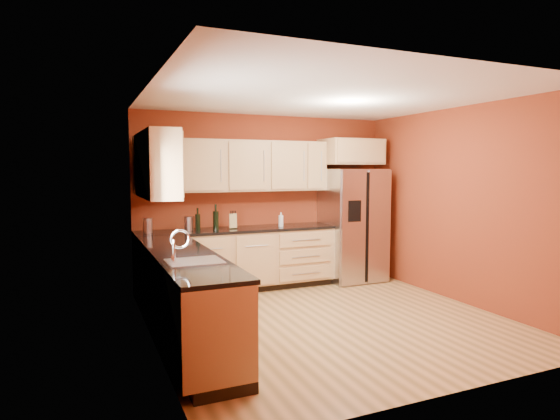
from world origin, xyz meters
The scene contains 23 objects.
floor centered at (0.00, 0.00, 0.00)m, with size 4.00×4.00×0.00m, color olive.
ceiling centered at (0.00, 0.00, 2.60)m, with size 4.00×4.00×0.00m, color white.
wall_back centered at (0.00, 2.00, 1.30)m, with size 4.00×0.04×2.60m, color maroon.
wall_front centered at (0.00, -2.00, 1.30)m, with size 4.00×0.04×2.60m, color maroon.
wall_left centered at (-2.00, 0.00, 1.30)m, with size 0.04×4.00×2.60m, color maroon.
wall_right centered at (2.00, 0.00, 1.30)m, with size 0.04×4.00×2.60m, color maroon.
base_cabinets_back centered at (-0.55, 1.70, 0.44)m, with size 2.90×0.60×0.88m, color tan.
base_cabinets_left centered at (-1.70, 0.00, 0.44)m, with size 0.60×2.80×0.88m, color tan.
countertop_back centered at (-0.55, 1.69, 0.90)m, with size 2.90×0.62×0.04m, color black.
countertop_left centered at (-1.69, 0.00, 0.90)m, with size 0.62×2.80×0.04m, color black.
upper_cabinets_back centered at (-0.25, 1.83, 1.83)m, with size 2.30×0.33×0.75m, color tan.
upper_cabinets_left centered at (-1.83, 0.72, 1.83)m, with size 0.33×1.35×0.75m, color tan.
corner_upper_cabinet centered at (-1.67, 1.67, 1.83)m, with size 0.62×0.33×0.75m, color tan.
over_fridge_cabinet centered at (1.35, 1.70, 2.05)m, with size 0.92×0.60×0.40m, color tan.
refrigerator centered at (1.35, 1.62, 0.89)m, with size 0.90×0.75×1.78m, color #B2B2B7.
window centered at (-1.98, -0.50, 1.55)m, with size 0.03×0.90×1.00m, color white.
sink_faucet centered at (-1.69, -0.50, 1.07)m, with size 0.50×0.42×0.30m, color silver, non-canonical shape.
canister_left centered at (-1.82, 1.70, 1.02)m, with size 0.12×0.12×0.20m, color #B2B2B7.
canister_right centered at (-1.26, 1.73, 1.02)m, with size 0.12×0.12×0.20m, color #B2B2B7.
wine_bottle_a centered at (-0.88, 1.70, 1.10)m, with size 0.08×0.08×0.36m, color black, non-canonical shape.
wine_bottle_b centered at (-1.14, 1.70, 1.08)m, with size 0.07×0.07×0.32m, color black, non-canonical shape.
knife_block centered at (-0.61, 1.72, 1.03)m, with size 0.11×0.10×0.21m, color tan.
soap_dispenser centered at (0.11, 1.64, 1.03)m, with size 0.07×0.07×0.21m, color white.
Camera 1 is at (-2.65, -4.74, 1.78)m, focal length 30.00 mm.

